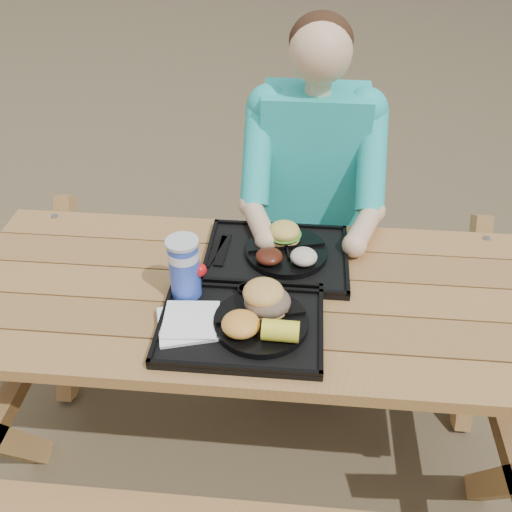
{
  "coord_description": "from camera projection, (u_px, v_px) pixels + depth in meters",
  "views": [
    {
      "loc": [
        0.12,
        -1.29,
        1.86
      ],
      "look_at": [
        0.0,
        0.0,
        0.88
      ],
      "focal_mm": 40.0,
      "sensor_mm": 36.0,
      "label": 1
    }
  ],
  "objects": [
    {
      "name": "ground",
      "position": [
        256.0,
        441.0,
        2.16
      ],
      "size": [
        60.0,
        60.0,
        0.0
      ],
      "primitive_type": "plane",
      "color": "#999999",
      "rests_on": "ground"
    },
    {
      "name": "picnic_table",
      "position": [
        256.0,
        374.0,
        1.93
      ],
      "size": [
        1.8,
        1.49,
        0.75
      ],
      "primitive_type": null,
      "color": "#999999",
      "rests_on": "ground"
    },
    {
      "name": "tray_near",
      "position": [
        241.0,
        325.0,
        1.57
      ],
      "size": [
        0.45,
        0.35,
        0.02
      ],
      "primitive_type": "cube",
      "color": "black",
      "rests_on": "picnic_table"
    },
    {
      "name": "tray_far",
      "position": [
        277.0,
        258.0,
        1.82
      ],
      "size": [
        0.45,
        0.35,
        0.02
      ],
      "primitive_type": "cube",
      "color": "black",
      "rests_on": "picnic_table"
    },
    {
      "name": "plate_near",
      "position": [
        261.0,
        322.0,
        1.55
      ],
      "size": [
        0.26,
        0.26,
        0.02
      ],
      "primitive_type": "cylinder",
      "color": "black",
      "rests_on": "tray_near"
    },
    {
      "name": "plate_far",
      "position": [
        287.0,
        252.0,
        1.81
      ],
      "size": [
        0.26,
        0.26,
        0.02
      ],
      "primitive_type": "cylinder",
      "color": "black",
      "rests_on": "tray_far"
    },
    {
      "name": "napkin_stack",
      "position": [
        187.0,
        323.0,
        1.55
      ],
      "size": [
        0.19,
        0.19,
        0.02
      ],
      "primitive_type": "cube",
      "rotation": [
        0.0,
        0.0,
        0.28
      ],
      "color": "white",
      "rests_on": "tray_near"
    },
    {
      "name": "soda_cup",
      "position": [
        185.0,
        269.0,
        1.61
      ],
      "size": [
        0.09,
        0.09,
        0.18
      ],
      "primitive_type": "cylinder",
      "color": "#1839BA",
      "rests_on": "tray_near"
    },
    {
      "name": "condiment_bbq",
      "position": [
        246.0,
        291.0,
        1.65
      ],
      "size": [
        0.05,
        0.05,
        0.03
      ],
      "primitive_type": "cylinder",
      "color": "black",
      "rests_on": "tray_near"
    },
    {
      "name": "condiment_mustard",
      "position": [
        265.0,
        292.0,
        1.65
      ],
      "size": [
        0.05,
        0.05,
        0.03
      ],
      "primitive_type": "cylinder",
      "color": "yellow",
      "rests_on": "tray_near"
    },
    {
      "name": "sandwich",
      "position": [
        268.0,
        291.0,
        1.55
      ],
      "size": [
        0.12,
        0.12,
        0.13
      ],
      "primitive_type": null,
      "color": "#E4A650",
      "rests_on": "plate_near"
    },
    {
      "name": "mac_cheese",
      "position": [
        241.0,
        324.0,
        1.5
      ],
      "size": [
        0.1,
        0.1,
        0.05
      ],
      "primitive_type": "ellipsoid",
      "color": "#F1A73F",
      "rests_on": "plate_near"
    },
    {
      "name": "corn_cob",
      "position": [
        280.0,
        331.0,
        1.47
      ],
      "size": [
        0.1,
        0.1,
        0.06
      ],
      "primitive_type": null,
      "rotation": [
        0.0,
        0.0,
        -0.03
      ],
      "color": "#FFF235",
      "rests_on": "plate_near"
    },
    {
      "name": "cutlery_far",
      "position": [
        223.0,
        250.0,
        1.83
      ],
      "size": [
        0.04,
        0.17,
        0.01
      ],
      "primitive_type": "cube",
      "rotation": [
        0.0,
        0.0,
        -0.04
      ],
      "color": "black",
      "rests_on": "tray_far"
    },
    {
      "name": "burger",
      "position": [
        284.0,
        228.0,
        1.82
      ],
      "size": [
        0.1,
        0.1,
        0.09
      ],
      "primitive_type": null,
      "color": "#E3BA50",
      "rests_on": "plate_far"
    },
    {
      "name": "baked_beans",
      "position": [
        269.0,
        256.0,
        1.74
      ],
      "size": [
        0.08,
        0.08,
        0.04
      ],
      "primitive_type": "ellipsoid",
      "color": "#47190E",
      "rests_on": "plate_far"
    },
    {
      "name": "potato_salad",
      "position": [
        304.0,
        257.0,
        1.73
      ],
      "size": [
        0.08,
        0.08,
        0.05
      ],
      "primitive_type": "ellipsoid",
      "color": "beige",
      "rests_on": "plate_far"
    },
    {
      "name": "diner",
      "position": [
        310.0,
        212.0,
        2.25
      ],
      "size": [
        0.48,
        0.84,
        1.28
      ],
      "primitive_type": null,
      "color": "#1CB1C8",
      "rests_on": "ground"
    }
  ]
}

